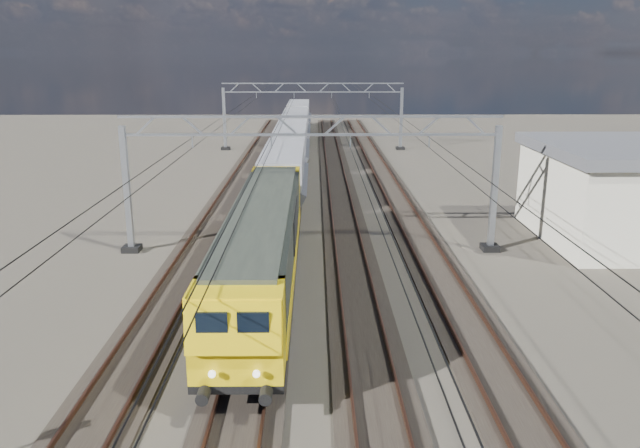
{
  "coord_description": "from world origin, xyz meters",
  "views": [
    {
      "loc": [
        0.19,
        -27.5,
        10.11
      ],
      "look_at": [
        0.43,
        0.61,
        2.4
      ],
      "focal_mm": 35.0,
      "sensor_mm": 36.0,
      "label": 1
    }
  ],
  "objects_px": {
    "catenary_gantry_far": "(313,113)",
    "hopper_wagon_third": "(295,125)",
    "catenary_gantry_mid": "(311,178)",
    "locomotive": "(264,243)",
    "hopper_wagon_fourth": "(299,113)",
    "hopper_wagon_mid": "(291,142)",
    "hopper_wagon_lead": "(284,170)"
  },
  "relations": [
    {
      "from": "hopper_wagon_lead",
      "to": "hopper_wagon_fourth",
      "type": "distance_m",
      "value": 42.6
    },
    {
      "from": "catenary_gantry_far",
      "to": "hopper_wagon_third",
      "type": "relative_size",
      "value": 1.53
    },
    {
      "from": "catenary_gantry_far",
      "to": "hopper_wagon_third",
      "type": "bearing_deg",
      "value": 116.75
    },
    {
      "from": "catenary_gantry_mid",
      "to": "catenary_gantry_far",
      "type": "relative_size",
      "value": 1.0
    },
    {
      "from": "hopper_wagon_third",
      "to": "hopper_wagon_lead",
      "type": "bearing_deg",
      "value": -90.0
    },
    {
      "from": "hopper_wagon_mid",
      "to": "hopper_wagon_third",
      "type": "xyz_separation_m",
      "value": [
        0.0,
        14.2,
        0.0
      ]
    },
    {
      "from": "hopper_wagon_lead",
      "to": "locomotive",
      "type": "bearing_deg",
      "value": -90.0
    },
    {
      "from": "catenary_gantry_mid",
      "to": "hopper_wagon_mid",
      "type": "xyz_separation_m",
      "value": [
        -2.0,
        25.77,
        -1.67
      ]
    },
    {
      "from": "catenary_gantry_mid",
      "to": "hopper_wagon_mid",
      "type": "bearing_deg",
      "value": 94.44
    },
    {
      "from": "catenary_gantry_mid",
      "to": "locomotive",
      "type": "xyz_separation_m",
      "value": [
        -2.0,
        -6.13,
        -1.58
      ]
    },
    {
      "from": "locomotive",
      "to": "hopper_wagon_third",
      "type": "height_order",
      "value": "locomotive"
    },
    {
      "from": "catenary_gantry_mid",
      "to": "catenary_gantry_far",
      "type": "height_order",
      "value": "same"
    },
    {
      "from": "hopper_wagon_mid",
      "to": "hopper_wagon_fourth",
      "type": "height_order",
      "value": "same"
    },
    {
      "from": "catenary_gantry_far",
      "to": "hopper_wagon_third",
      "type": "height_order",
      "value": "catenary_gantry_far"
    },
    {
      "from": "catenary_gantry_mid",
      "to": "hopper_wagon_mid",
      "type": "height_order",
      "value": "catenary_gantry_mid"
    },
    {
      "from": "hopper_wagon_mid",
      "to": "hopper_wagon_fourth",
      "type": "distance_m",
      "value": 28.4
    },
    {
      "from": "hopper_wagon_mid",
      "to": "hopper_wagon_lead",
      "type": "bearing_deg",
      "value": -90.0
    },
    {
      "from": "locomotive",
      "to": "hopper_wagon_fourth",
      "type": "xyz_separation_m",
      "value": [
        -0.0,
        60.3,
        -0.09
      ]
    },
    {
      "from": "catenary_gantry_mid",
      "to": "hopper_wagon_lead",
      "type": "height_order",
      "value": "catenary_gantry_mid"
    },
    {
      "from": "hopper_wagon_mid",
      "to": "hopper_wagon_fourth",
      "type": "relative_size",
      "value": 1.0
    },
    {
      "from": "hopper_wagon_lead",
      "to": "hopper_wagon_fourth",
      "type": "xyz_separation_m",
      "value": [
        0.0,
        42.6,
        0.0
      ]
    },
    {
      "from": "hopper_wagon_mid",
      "to": "locomotive",
      "type": "bearing_deg",
      "value": -90.0
    },
    {
      "from": "catenary_gantry_far",
      "to": "hopper_wagon_third",
      "type": "xyz_separation_m",
      "value": [
        -2.0,
        3.97,
        -1.67
      ]
    },
    {
      "from": "hopper_wagon_fourth",
      "to": "hopper_wagon_lead",
      "type": "bearing_deg",
      "value": -90.0
    },
    {
      "from": "hopper_wagon_lead",
      "to": "hopper_wagon_mid",
      "type": "distance_m",
      "value": 14.2
    },
    {
      "from": "catenary_gantry_far",
      "to": "locomotive",
      "type": "bearing_deg",
      "value": -92.72
    },
    {
      "from": "catenary_gantry_mid",
      "to": "hopper_wagon_third",
      "type": "xyz_separation_m",
      "value": [
        -2.0,
        39.97,
        -1.67
      ]
    },
    {
      "from": "locomotive",
      "to": "hopper_wagon_third",
      "type": "relative_size",
      "value": 1.62
    },
    {
      "from": "locomotive",
      "to": "hopper_wagon_mid",
      "type": "relative_size",
      "value": 1.62
    },
    {
      "from": "hopper_wagon_mid",
      "to": "hopper_wagon_third",
      "type": "relative_size",
      "value": 1.0
    },
    {
      "from": "hopper_wagon_fourth",
      "to": "hopper_wagon_third",
      "type": "bearing_deg",
      "value": -90.0
    },
    {
      "from": "catenary_gantry_mid",
      "to": "hopper_wagon_fourth",
      "type": "bearing_deg",
      "value": 92.11
    }
  ]
}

